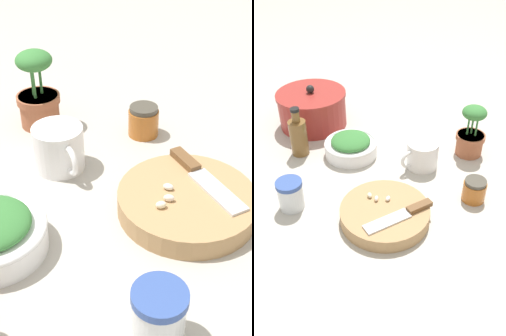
# 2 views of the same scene
# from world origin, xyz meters

# --- Properties ---
(ground_plane) EXTENTS (5.00, 5.00, 0.00)m
(ground_plane) POSITION_xyz_m (0.00, 0.00, 0.00)
(ground_plane) COLOR #B2ADA3
(cutting_board) EXTENTS (0.23, 0.23, 0.04)m
(cutting_board) POSITION_xyz_m (0.04, -0.11, 0.02)
(cutting_board) COLOR tan
(cutting_board) RESTS_ON ground_plane
(chef_knife) EXTENTS (0.16, 0.15, 0.01)m
(chef_knife) POSITION_xyz_m (0.08, -0.12, 0.04)
(chef_knife) COLOR brown
(chef_knife) RESTS_ON cutting_board
(garlic_cloves) EXTENTS (0.07, 0.03, 0.01)m
(garlic_cloves) POSITION_xyz_m (0.01, -0.08, 0.04)
(garlic_cloves) COLOR silver
(garlic_cloves) RESTS_ON cutting_board
(herb_bowl) EXTENTS (0.17, 0.17, 0.07)m
(herb_bowl) POSITION_xyz_m (-0.12, 0.17, 0.03)
(herb_bowl) COLOR white
(herb_bowl) RESTS_ON ground_plane
(spice_jar) EXTENTS (0.07, 0.07, 0.09)m
(spice_jar) POSITION_xyz_m (-0.22, -0.11, 0.04)
(spice_jar) COLOR silver
(spice_jar) RESTS_ON ground_plane
(coffee_mug) EXTENTS (0.11, 0.11, 0.09)m
(coffee_mug) POSITION_xyz_m (0.11, 0.14, 0.04)
(coffee_mug) COLOR white
(coffee_mug) RESTS_ON ground_plane
(honey_jar) EXTENTS (0.06, 0.06, 0.07)m
(honey_jar) POSITION_xyz_m (0.26, 0.01, 0.03)
(honey_jar) COLOR #B26023
(honey_jar) RESTS_ON ground_plane
(oil_bottle) EXTENTS (0.06, 0.06, 0.16)m
(oil_bottle) POSITION_xyz_m (-0.29, 0.14, 0.07)
(oil_bottle) COLOR brown
(oil_bottle) RESTS_ON ground_plane
(stock_pot) EXTENTS (0.24, 0.24, 0.15)m
(stock_pot) POSITION_xyz_m (-0.30, 0.33, 0.06)
(stock_pot) COLOR #9E2D28
(stock_pot) RESTS_ON ground_plane
(potted_herb) EXTENTS (0.09, 0.09, 0.17)m
(potted_herb) POSITION_xyz_m (0.25, 0.24, 0.07)
(potted_herb) COLOR #A35B3D
(potted_herb) RESTS_ON ground_plane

